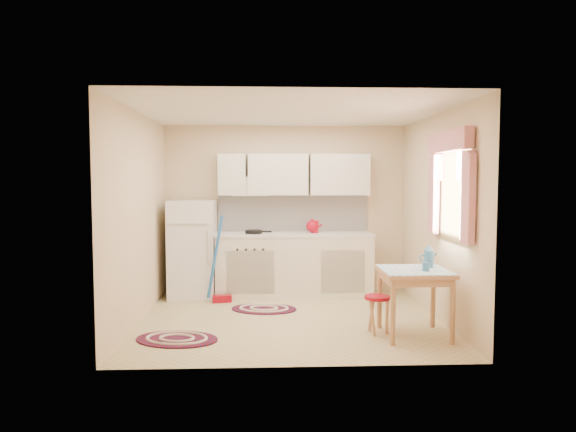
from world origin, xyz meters
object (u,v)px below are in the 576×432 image
object	(u,v)px
fridge	(193,249)
stool	(377,315)
table	(414,303)
base_cabinets	(294,266)

from	to	relation	value
fridge	stool	world-z (taller)	fridge
table	base_cabinets	bearing A→B (deg)	120.69
base_cabinets	stool	world-z (taller)	base_cabinets
fridge	stool	distance (m)	2.99
base_cabinets	table	distance (m)	2.34
table	stool	size ratio (longest dim) A/B	1.71
fridge	table	distance (m)	3.32
base_cabinets	stool	bearing A→B (deg)	-67.08
base_cabinets	stool	distance (m)	2.10
fridge	table	world-z (taller)	fridge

